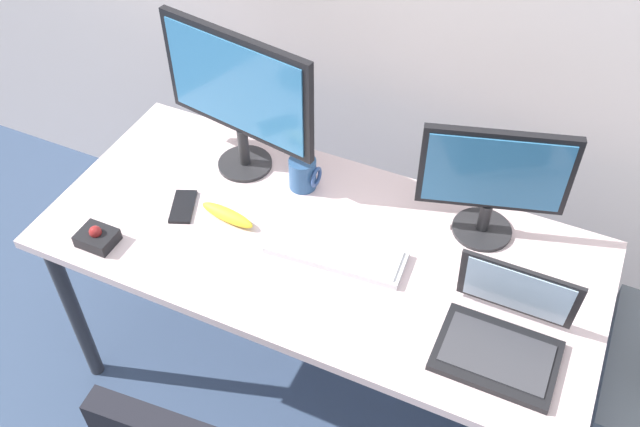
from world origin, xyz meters
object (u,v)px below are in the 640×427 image
(banana, at_px, (227,215))
(cell_phone, at_px, (183,206))
(monitor_main, at_px, (238,93))
(trackball_mouse, at_px, (97,237))
(keyboard, at_px, (336,252))
(laptop, at_px, (504,331))
(coffee_mug, at_px, (303,174))
(monitor_side, at_px, (494,179))

(banana, bearing_deg, cell_phone, -175.18)
(monitor_main, xyz_separation_m, trackball_mouse, (-0.23, -0.49, -0.27))
(monitor_main, relative_size, keyboard, 1.30)
(banana, bearing_deg, laptop, -6.35)
(cell_phone, height_order, banana, banana)
(trackball_mouse, distance_m, banana, 0.39)
(trackball_mouse, bearing_deg, keyboard, 20.61)
(keyboard, xyz_separation_m, coffee_mug, (-0.21, 0.23, 0.04))
(coffee_mug, xyz_separation_m, banana, (-0.15, -0.23, -0.03))
(monitor_main, bearing_deg, monitor_side, 2.44)
(trackball_mouse, bearing_deg, cell_phone, 57.10)
(monitor_side, distance_m, cell_phone, 0.95)
(monitor_side, relative_size, keyboard, 0.99)
(laptop, bearing_deg, monitor_main, 160.29)
(monitor_main, xyz_separation_m, keyboard, (0.44, -0.24, -0.28))
(trackball_mouse, xyz_separation_m, coffee_mug, (0.45, 0.48, 0.03))
(laptop, relative_size, banana, 1.64)
(coffee_mug, bearing_deg, trackball_mouse, -133.29)
(laptop, xyz_separation_m, trackball_mouse, (-1.18, -0.15, -0.03))
(keyboard, bearing_deg, laptop, -11.29)
(monitor_side, xyz_separation_m, banana, (-0.73, -0.28, -0.19))
(trackball_mouse, bearing_deg, monitor_side, 26.95)
(laptop, bearing_deg, trackball_mouse, -172.95)
(cell_phone, bearing_deg, trackball_mouse, -145.31)
(keyboard, xyz_separation_m, trackball_mouse, (-0.67, -0.25, 0.01))
(laptop, bearing_deg, coffee_mug, 155.62)
(monitor_side, bearing_deg, banana, -158.99)
(keyboard, height_order, cell_phone, keyboard)
(trackball_mouse, relative_size, coffee_mug, 1.02)
(banana, bearing_deg, coffee_mug, 57.82)
(coffee_mug, bearing_deg, laptop, -24.38)
(laptop, height_order, trackball_mouse, laptop)
(monitor_main, distance_m, banana, 0.38)
(monitor_side, distance_m, coffee_mug, 0.60)
(monitor_main, relative_size, laptop, 1.75)
(monitor_main, relative_size, coffee_mug, 5.03)
(banana, bearing_deg, monitor_side, 21.01)
(keyboard, relative_size, trackball_mouse, 3.81)
(monitor_main, xyz_separation_m, cell_phone, (-0.08, -0.26, -0.29))
(monitor_side, distance_m, banana, 0.80)
(keyboard, distance_m, trackball_mouse, 0.71)
(keyboard, distance_m, coffee_mug, 0.32)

